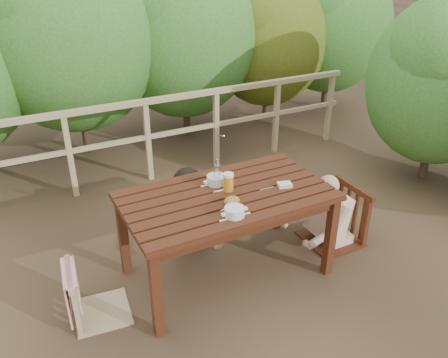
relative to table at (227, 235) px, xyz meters
name	(u,v)px	position (x,y,z in m)	size (l,w,h in m)	color
ground	(227,271)	(0.00, 0.00, -0.39)	(60.00, 60.00, 0.00)	brown
table	(227,235)	(0.00, 0.00, 0.00)	(1.68, 0.95, 0.78)	#39190D
chair_left	(95,269)	(-1.10, 0.00, 0.05)	(0.43, 0.43, 0.87)	tan
chair_far	(187,198)	(-0.07, 0.68, 0.03)	(0.42, 0.42, 0.84)	#39190D
chair_right	(336,194)	(1.12, -0.04, 0.13)	(0.51, 0.51, 1.03)	#39190D
woman	(186,180)	(-0.07, 0.70, 0.22)	(0.49, 0.60, 1.21)	black
diner_right	(339,185)	(1.15, -0.04, 0.21)	(0.48, 0.59, 1.19)	beige
railing	(148,141)	(0.00, 2.00, 0.12)	(5.60, 0.10, 1.01)	tan
hedge_row	(139,2)	(0.40, 3.20, 1.51)	(6.60, 1.60, 3.80)	#346725
soup_near	(234,213)	(-0.11, -0.32, 0.43)	(0.26, 0.26, 0.09)	white
soup_far	(216,181)	(0.00, 0.19, 0.43)	(0.27, 0.27, 0.09)	silver
bread_roll	(232,201)	(-0.04, -0.16, 0.43)	(0.13, 0.10, 0.08)	#AF7B39
beer_glass	(228,183)	(0.04, 0.04, 0.47)	(0.09, 0.09, 0.17)	orange
bottle	(217,173)	(0.00, 0.17, 0.51)	(0.06, 0.06, 0.25)	silver
butter_tub	(285,186)	(0.48, -0.12, 0.41)	(0.11, 0.08, 0.05)	white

